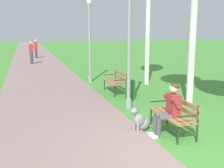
{
  "coord_description": "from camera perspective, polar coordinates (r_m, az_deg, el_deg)",
  "views": [
    {
      "loc": [
        -3.0,
        -4.81,
        2.47
      ],
      "look_at": [
        -0.58,
        3.03,
        0.9
      ],
      "focal_mm": 45.39,
      "sensor_mm": 36.0,
      "label": 1
    }
  ],
  "objects": [
    {
      "name": "lamp_post_near",
      "position": [
        8.8,
        3.48,
        9.54
      ],
      "size": [
        0.24,
        0.24,
        4.4
      ],
      "color": "gray",
      "rests_on": "ground"
    },
    {
      "name": "park_bench_mid",
      "position": [
        11.22,
        0.88,
        0.78
      ],
      "size": [
        0.55,
        1.5,
        0.85
      ],
      "color": "olive",
      "rests_on": "ground"
    },
    {
      "name": "dog_grey",
      "position": [
        7.09,
        5.81,
        -7.42
      ],
      "size": [
        0.77,
        0.49,
        0.71
      ],
      "color": "gray",
      "rests_on": "ground"
    },
    {
      "name": "park_bench_near",
      "position": [
        7.04,
        12.51,
        -5.6
      ],
      "size": [
        0.55,
        1.5,
        0.85
      ],
      "color": "olive",
      "rests_on": "ground"
    },
    {
      "name": "pedestrian_further_distant",
      "position": [
        25.78,
        -15.07,
        6.85
      ],
      "size": [
        0.32,
        0.22,
        1.65
      ],
      "color": "#383842",
      "rests_on": "ground"
    },
    {
      "name": "person_seated_on_near_bench",
      "position": [
        6.81,
        11.49,
        -4.65
      ],
      "size": [
        0.74,
        0.49,
        1.25
      ],
      "color": "#4C4C51",
      "rests_on": "ground"
    },
    {
      "name": "paved_path",
      "position": [
        28.93,
        -15.53,
        5.59
      ],
      "size": [
        3.7,
        60.0,
        0.04
      ],
      "primitive_type": "cube",
      "color": "gray",
      "rests_on": "ground"
    },
    {
      "name": "litter_bin",
      "position": [
        10.2,
        3.69,
        -1.19
      ],
      "size": [
        0.36,
        0.36,
        0.7
      ],
      "primitive_type": "cylinder",
      "color": "#2D6638",
      "rests_on": "ground"
    },
    {
      "name": "pedestrian_distant",
      "position": [
        21.33,
        -15.93,
        6.05
      ],
      "size": [
        0.32,
        0.22,
        1.65
      ],
      "color": "#383842",
      "rests_on": "ground"
    },
    {
      "name": "lamp_post_mid",
      "position": [
        13.46,
        -4.54,
        8.88
      ],
      "size": [
        0.24,
        0.24,
        3.9
      ],
      "color": "gray",
      "rests_on": "ground"
    },
    {
      "name": "ground_plane",
      "position": [
        6.19,
        13.86,
        -13.05
      ],
      "size": [
        120.0,
        120.0,
        0.0
      ],
      "primitive_type": "plane",
      "color": "#478E38"
    }
  ]
}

